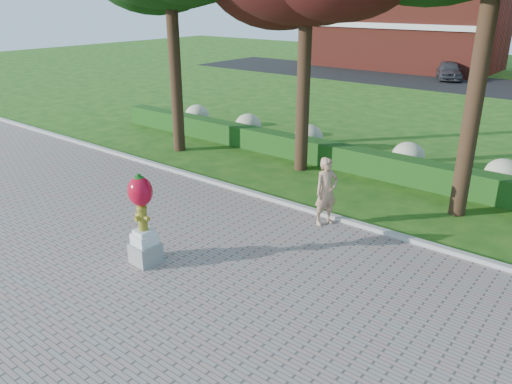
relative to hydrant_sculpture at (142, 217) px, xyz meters
The scene contains 9 objects.
ground 2.26m from the hydrant_sculpture, 58.15° to the left, with size 100.00×100.00×0.00m, color #1C4E13.
walkway 2.80m from the hydrant_sculpture, 66.30° to the right, with size 40.00×14.00×0.04m, color gray.
curb 4.89m from the hydrant_sculpture, 77.54° to the left, with size 40.00×0.18×0.15m, color #ADADA5.
lawn_hedge 8.75m from the hydrant_sculpture, 83.22° to the left, with size 24.00×0.70×0.80m, color #1D4614.
hydrangea_row 9.81m from the hydrant_sculpture, 80.59° to the left, with size 20.10×1.10×0.99m.
building_left 36.84m from the hydrant_sculpture, 104.12° to the left, with size 14.00×8.00×7.00m, color maroon.
hydrant_sculpture is the anchor object (origin of this frame).
woman 4.73m from the hydrant_sculpture, 64.23° to the left, with size 0.65×0.43×1.80m, color tan.
parked_car 31.24m from the hydrant_sculpture, 97.01° to the left, with size 1.55×3.84×1.31m, color #3D3F45.
Camera 1 is at (7.02, -7.82, 5.58)m, focal length 35.00 mm.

